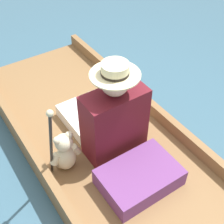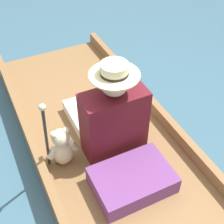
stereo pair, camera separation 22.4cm
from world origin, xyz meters
name	(u,v)px [view 1 (the left image)]	position (x,y,z in m)	size (l,w,h in m)	color
ground_plane	(102,150)	(0.00, 0.00, 0.00)	(16.00, 16.00, 0.00)	#385B70
punt_boat	(101,143)	(0.00, 0.00, 0.08)	(1.14, 2.91, 0.25)	brown
seat_cushion	(139,177)	(-0.01, -0.51, 0.21)	(0.54, 0.38, 0.14)	#6B3875
seated_person	(108,117)	(0.03, -0.06, 0.41)	(0.47, 0.77, 0.79)	white
teddy_bear	(65,153)	(-0.36, -0.10, 0.30)	(0.25, 0.14, 0.35)	beige
wine_glass	(126,95)	(0.46, 0.29, 0.20)	(0.08, 0.08, 0.09)	silver
walking_cane	(51,139)	(-0.47, -0.17, 0.57)	(0.04, 0.21, 0.74)	#2D2823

